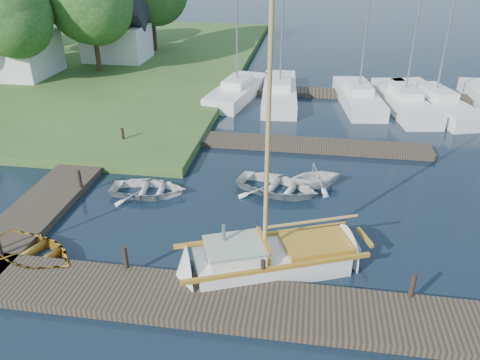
# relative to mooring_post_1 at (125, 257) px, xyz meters

# --- Properties ---
(ground) EXTENTS (160.00, 160.00, 0.00)m
(ground) POSITION_rel_mooring_post_1_xyz_m (3.00, 5.00, -0.70)
(ground) COLOR black
(ground) RESTS_ON ground
(near_dock) EXTENTS (18.00, 2.20, 0.30)m
(near_dock) POSITION_rel_mooring_post_1_xyz_m (3.00, -1.00, -0.55)
(near_dock) COLOR #2E231A
(near_dock) RESTS_ON ground
(left_dock) EXTENTS (2.20, 18.00, 0.30)m
(left_dock) POSITION_rel_mooring_post_1_xyz_m (-5.00, 7.00, -0.55)
(left_dock) COLOR #2E231A
(left_dock) RESTS_ON ground
(far_dock) EXTENTS (14.00, 1.60, 0.30)m
(far_dock) POSITION_rel_mooring_post_1_xyz_m (5.00, 11.50, -0.55)
(far_dock) COLOR #2E231A
(far_dock) RESTS_ON ground
(pontoon) EXTENTS (30.00, 1.60, 0.30)m
(pontoon) POSITION_rel_mooring_post_1_xyz_m (13.00, 21.00, -0.55)
(pontoon) COLOR #2E231A
(pontoon) RESTS_ON ground
(mooring_post_1) EXTENTS (0.16, 0.16, 0.80)m
(mooring_post_1) POSITION_rel_mooring_post_1_xyz_m (0.00, 0.00, 0.00)
(mooring_post_1) COLOR black
(mooring_post_1) RESTS_ON near_dock
(mooring_post_2) EXTENTS (0.16, 0.16, 0.80)m
(mooring_post_2) POSITION_rel_mooring_post_1_xyz_m (4.50, 0.00, 0.00)
(mooring_post_2) COLOR black
(mooring_post_2) RESTS_ON near_dock
(mooring_post_3) EXTENTS (0.16, 0.16, 0.80)m
(mooring_post_3) POSITION_rel_mooring_post_1_xyz_m (9.00, 0.00, 0.00)
(mooring_post_3) COLOR black
(mooring_post_3) RESTS_ON near_dock
(mooring_post_4) EXTENTS (0.16, 0.16, 0.80)m
(mooring_post_4) POSITION_rel_mooring_post_1_xyz_m (-4.00, 5.00, 0.00)
(mooring_post_4) COLOR black
(mooring_post_4) RESTS_ON left_dock
(mooring_post_5) EXTENTS (0.16, 0.16, 0.80)m
(mooring_post_5) POSITION_rel_mooring_post_1_xyz_m (-4.00, 10.00, 0.00)
(mooring_post_5) COLOR black
(mooring_post_5) RESTS_ON left_dock
(sailboat) EXTENTS (7.36, 4.49, 9.83)m
(sailboat) POSITION_rel_mooring_post_1_xyz_m (4.78, 1.10, -0.36)
(sailboat) COLOR silver
(sailboat) RESTS_ON ground
(dinghy) EXTENTS (4.26, 3.66, 0.74)m
(dinghy) POSITION_rel_mooring_post_1_xyz_m (-3.54, 0.30, -0.33)
(dinghy) COLOR #99651B
(dinghy) RESTS_ON ground
(tender_a) EXTENTS (3.48, 2.59, 0.69)m
(tender_a) POSITION_rel_mooring_post_1_xyz_m (-1.08, 5.34, -0.36)
(tender_a) COLOR silver
(tender_a) RESTS_ON ground
(tender_c) EXTENTS (4.33, 3.65, 0.77)m
(tender_c) POSITION_rel_mooring_post_1_xyz_m (4.42, 6.40, -0.32)
(tender_c) COLOR silver
(tender_c) RESTS_ON ground
(tender_d) EXTENTS (2.98, 2.79, 1.26)m
(tender_d) POSITION_rel_mooring_post_1_xyz_m (6.09, 7.14, -0.07)
(tender_d) COLOR silver
(tender_d) RESTS_ON ground
(marina_boat_0) EXTENTS (3.52, 7.74, 10.57)m
(marina_boat_0) POSITION_rel_mooring_post_1_xyz_m (0.57, 19.42, -0.13)
(marina_boat_0) COLOR silver
(marina_boat_0) RESTS_ON ground
(marina_boat_1) EXTENTS (2.79, 8.79, 9.32)m
(marina_boat_1) POSITION_rel_mooring_post_1_xyz_m (3.49, 19.58, -0.14)
(marina_boat_1) COLOR silver
(marina_boat_1) RESTS_ON ground
(marina_boat_2) EXTENTS (3.18, 7.55, 12.13)m
(marina_boat_2) POSITION_rel_mooring_post_1_xyz_m (8.72, 19.28, -0.11)
(marina_boat_2) COLOR silver
(marina_boat_2) RESTS_ON ground
(marina_boat_3) EXTENTS (3.49, 8.49, 11.06)m
(marina_boat_3) POSITION_rel_mooring_post_1_xyz_m (11.60, 18.87, -0.13)
(marina_boat_3) COLOR silver
(marina_boat_3) RESTS_ON ground
(marina_boat_4) EXTENTS (4.68, 8.91, 10.08)m
(marina_boat_4) POSITION_rel_mooring_post_1_xyz_m (13.53, 19.06, -0.14)
(marina_boat_4) COLOR silver
(marina_boat_4) RESTS_ON ground
(house_a) EXTENTS (6.30, 5.00, 6.29)m
(house_a) POSITION_rel_mooring_post_1_xyz_m (-17.00, 21.00, 2.26)
(house_a) COLOR silver
(house_a) RESTS_ON shore
(house_c) EXTENTS (5.25, 4.00, 5.28)m
(house_c) POSITION_rel_mooring_post_1_xyz_m (-11.00, 27.00, 1.88)
(house_c) COLOR silver
(house_c) RESTS_ON shore
(tree_2) EXTENTS (5.83, 5.75, 7.82)m
(tree_2) POSITION_rel_mooring_post_1_xyz_m (-15.00, 19.05, 4.55)
(tree_2) COLOR #332114
(tree_2) RESTS_ON shore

